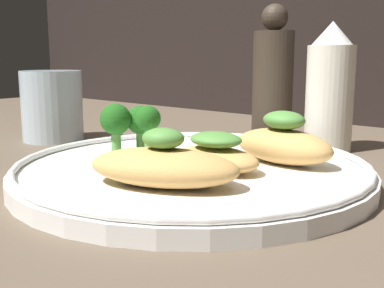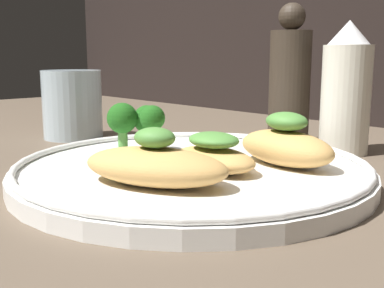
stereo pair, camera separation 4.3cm
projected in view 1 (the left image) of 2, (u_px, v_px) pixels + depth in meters
ground_plane at (192, 186)px, 43.56cm from camera, size 180.00×180.00×1.00cm
plate at (192, 170)px, 43.29cm from camera, size 31.86×31.86×2.00cm
grilled_meat_front at (163, 165)px, 36.44cm from camera, size 13.21×10.11×4.47cm
grilled_meat_middle at (219, 154)px, 41.53cm from camera, size 8.37×5.11×3.38cm
grilled_meat_back at (283, 143)px, 43.97cm from camera, size 10.59×6.20×4.84cm
broccoli_bunch at (132, 121)px, 47.77cm from camera, size 6.23×5.45×5.11cm
sauce_bottle at (330, 90)px, 56.16cm from camera, size 5.52×5.52×15.00cm
pepper_grinder at (273, 82)px, 61.07cm from camera, size 5.09×5.09×17.43cm
drinking_glass at (52, 106)px, 63.34cm from camera, size 7.93×7.93×9.15cm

